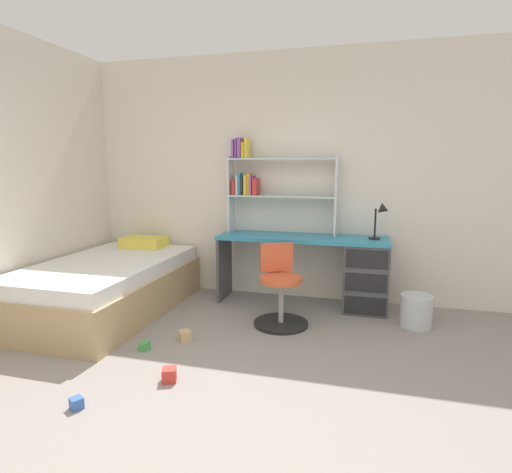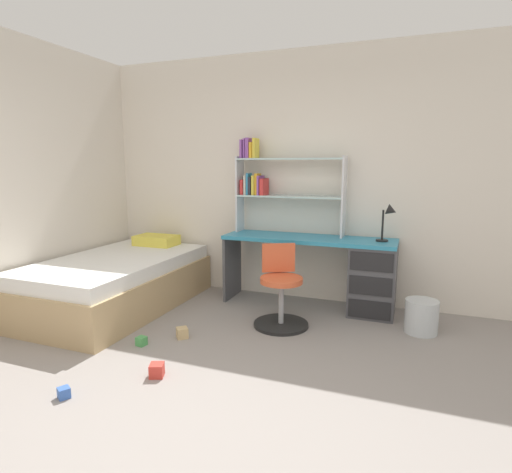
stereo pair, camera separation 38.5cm
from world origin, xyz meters
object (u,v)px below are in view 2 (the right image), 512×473
at_px(swivel_chair, 281,295).
at_px(toy_block_natural_2, 182,333).
at_px(bed_platform, 117,282).
at_px(waste_bin, 421,316).
at_px(desk, 353,272).
at_px(bookshelf_hutch, 274,180).
at_px(desk_lamp, 389,217).
at_px(toy_block_blue_0, 64,393).
at_px(toy_block_green_3, 141,341).
at_px(toy_block_red_1, 157,370).

distance_m(swivel_chair, toy_block_natural_2, 0.98).
distance_m(bed_platform, toy_block_natural_2, 1.21).
bearing_deg(waste_bin, swivel_chair, -167.42).
relative_size(desk, swivel_chair, 2.37).
relative_size(desk, bookshelf_hutch, 1.51).
bearing_deg(bed_platform, swivel_chair, 4.02).
xyz_separation_m(desk, desk_lamp, (0.32, -0.01, 0.59)).
relative_size(swivel_chair, toy_block_blue_0, 10.75).
bearing_deg(waste_bin, toy_block_green_3, -152.62).
bearing_deg(bed_platform, toy_block_blue_0, -61.67).
relative_size(toy_block_red_1, toy_block_green_3, 1.31).
bearing_deg(desk, swivel_chair, -132.96).
relative_size(bed_platform, toy_block_red_1, 21.05).
bearing_deg(waste_bin, toy_block_red_1, -139.02).
bearing_deg(toy_block_red_1, swivel_chair, 67.31).
relative_size(bookshelf_hutch, desk_lamp, 3.14).
distance_m(bookshelf_hutch, bed_platform, 2.04).
xyz_separation_m(bookshelf_hutch, desk_lamp, (1.24, -0.14, -0.34)).
relative_size(toy_block_red_1, toy_block_natural_2, 1.04).
relative_size(desk, bed_platform, 0.88).
relative_size(desk_lamp, toy_block_green_3, 5.16).
bearing_deg(bookshelf_hutch, toy_block_red_1, -95.76).
xyz_separation_m(desk_lamp, toy_block_natural_2, (-1.63, -1.23, -0.97)).
height_order(swivel_chair, bed_platform, swivel_chair).
distance_m(waste_bin, toy_block_natural_2, 2.17).
bearing_deg(swivel_chair, desk_lamp, 34.32).
bearing_deg(swivel_chair, bookshelf_hutch, 113.10).
bearing_deg(toy_block_green_3, toy_block_red_1, -43.33).
xyz_separation_m(bookshelf_hutch, waste_bin, (1.58, -0.49, -1.20)).
distance_m(bookshelf_hutch, desk_lamp, 1.29).
xyz_separation_m(bed_platform, waste_bin, (3.06, 0.41, -0.12)).
bearing_deg(desk_lamp, desk, 178.58).
height_order(desk_lamp, toy_block_natural_2, desk_lamp).
bearing_deg(waste_bin, bookshelf_hutch, 162.95).
height_order(toy_block_natural_2, toy_block_green_3, toy_block_natural_2).
relative_size(desk, waste_bin, 5.96).
distance_m(desk, desk_lamp, 0.67).
distance_m(bookshelf_hutch, swivel_chair, 1.34).
xyz_separation_m(bookshelf_hutch, swivel_chair, (0.33, -0.77, -1.05)).
relative_size(waste_bin, toy_block_natural_2, 3.25).
relative_size(toy_block_blue_0, toy_block_natural_2, 0.76).
relative_size(toy_block_blue_0, toy_block_green_3, 0.96).
height_order(waste_bin, toy_block_red_1, waste_bin).
height_order(desk, waste_bin, desk).
height_order(swivel_chair, toy_block_green_3, swivel_chair).
bearing_deg(bed_platform, desk, 17.55).
bearing_deg(toy_block_natural_2, toy_block_green_3, -133.39).
height_order(desk, bed_platform, desk).
distance_m(desk_lamp, toy_block_blue_0, 3.15).
height_order(bed_platform, toy_block_red_1, bed_platform).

